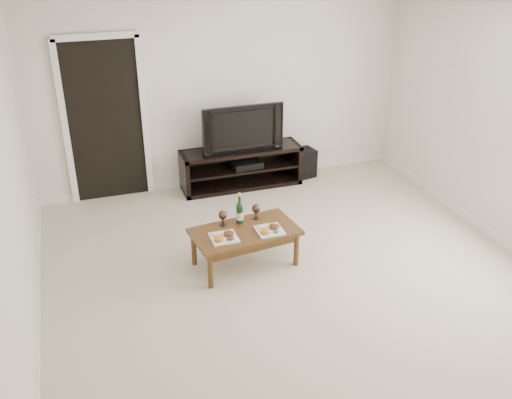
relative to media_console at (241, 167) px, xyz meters
The scene contains 14 objects.
floor 2.51m from the media_console, 93.54° to the right, with size 5.50×5.50×0.00m, color beige.
back_wall 1.07m from the media_console, 119.30° to the left, with size 5.00×0.04×2.60m, color white.
ceiling 3.43m from the media_console, 93.54° to the right, with size 5.00×5.50×0.04m, color white.
doorway 1.88m from the media_console, behind, with size 0.90×0.02×2.05m, color black.
media_console is the anchor object (origin of this frame).
television 0.59m from the media_console, behind, with size 1.09×0.14×0.63m, color black.
av_receiver 0.08m from the media_console, ahead, with size 0.40×0.30×0.08m, color black.
subwoofer 0.96m from the media_console, ahead, with size 0.27×0.27×0.40m, color black.
coffee_table 1.99m from the media_console, 106.04° to the right, with size 1.10×0.60×0.42m, color #533317.
plate_left 2.18m from the media_console, 111.80° to the right, with size 0.27×0.27×0.07m, color white.
plate_right 2.05m from the media_console, 98.90° to the right, with size 0.27×0.27×0.07m, color white.
wine_bottle 1.86m from the media_console, 107.59° to the right, with size 0.07×0.07×0.35m, color #0E3315.
goblet_left 1.91m from the media_console, 113.01° to the right, with size 0.09×0.09×0.17m, color #3B2D20, non-canonical shape.
goblet_right 1.76m from the media_console, 101.89° to the right, with size 0.09×0.09×0.17m, color #3B2D20, non-canonical shape.
Camera 1 is at (-1.93, -4.36, 3.35)m, focal length 40.00 mm.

